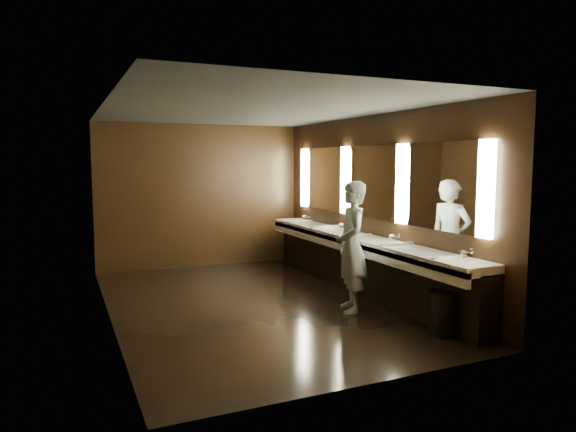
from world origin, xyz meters
name	(u,v)px	position (x,y,z in m)	size (l,w,h in m)	color
floor	(255,304)	(0.00, 0.00, 0.00)	(6.00, 6.00, 0.00)	black
ceiling	(254,109)	(0.00, 0.00, 2.80)	(4.00, 6.00, 0.02)	#2D2D2B
wall_back	(201,196)	(0.00, 3.00, 1.40)	(4.00, 0.02, 2.80)	black
wall_front	(370,236)	(0.00, -3.00, 1.40)	(4.00, 0.02, 2.80)	black
wall_left	(107,214)	(-2.00, 0.00, 1.40)	(0.02, 6.00, 2.80)	black
wall_right	(372,204)	(2.00, 0.00, 1.40)	(0.02, 6.00, 2.80)	black
sink_counter	(360,261)	(1.79, 0.00, 0.50)	(0.55, 5.40, 1.01)	black
mirror_band	(372,182)	(1.98, 0.00, 1.75)	(0.06, 5.03, 1.15)	#FFF9CE
person	(351,247)	(1.10, -0.87, 0.90)	(0.66, 0.43, 1.80)	#95C8DF
trash_bin	(443,313)	(1.58, -2.19, 0.27)	(0.34, 0.34, 0.53)	black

